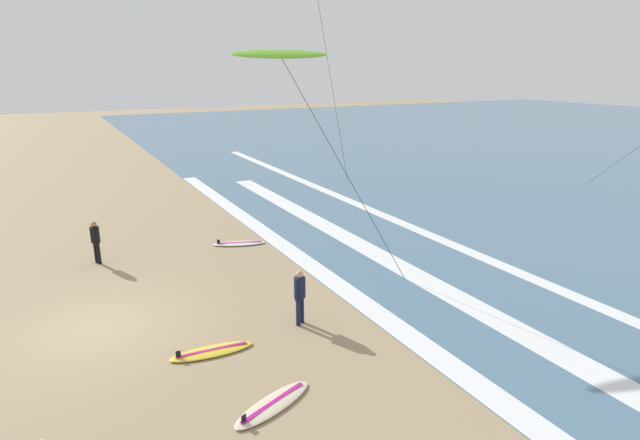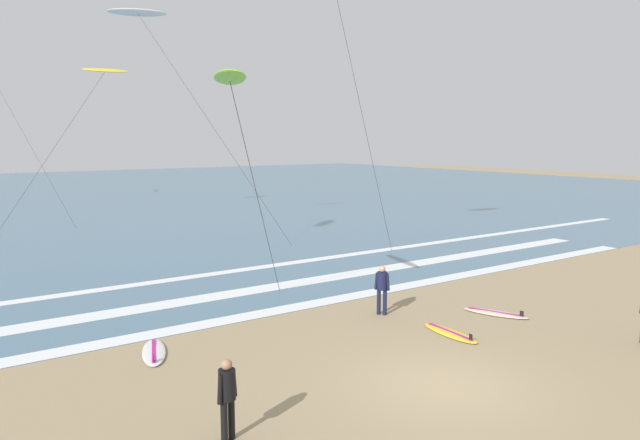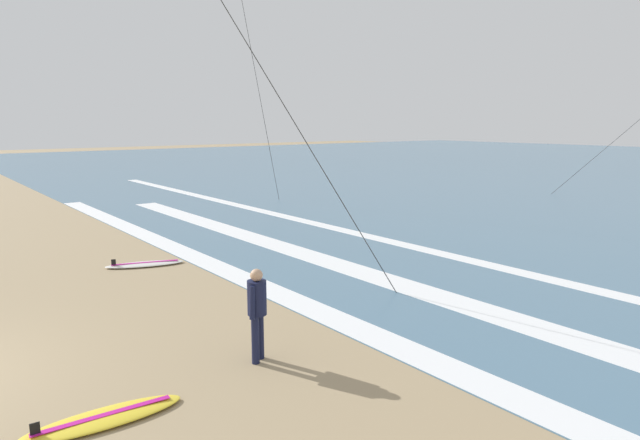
% 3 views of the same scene
% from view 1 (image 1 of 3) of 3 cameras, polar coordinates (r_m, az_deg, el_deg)
% --- Properties ---
extents(ground_plane, '(160.00, 160.00, 0.00)m').
position_cam_1_polar(ground_plane, '(15.72, -23.43, -10.88)').
color(ground_plane, '#9E8763').
extents(wave_foam_shoreline, '(38.70, 0.76, 0.01)m').
position_cam_1_polar(wave_foam_shoreline, '(17.09, 1.87, -7.13)').
color(wave_foam_shoreline, white).
rests_on(wave_foam_shoreline, ocean_surface).
extents(wave_foam_mid_break, '(36.18, 0.97, 0.01)m').
position_cam_1_polar(wave_foam_mid_break, '(17.61, 11.92, -6.76)').
color(wave_foam_mid_break, white).
rests_on(wave_foam_mid_break, ocean_surface).
extents(wave_foam_outer_break, '(58.00, 0.61, 0.01)m').
position_cam_1_polar(wave_foam_outer_break, '(20.16, 18.19, -4.22)').
color(wave_foam_outer_break, white).
rests_on(wave_foam_outer_break, ocean_surface).
extents(surfer_mid_group, '(0.51, 0.32, 1.60)m').
position_cam_1_polar(surfer_mid_group, '(20.24, -23.72, -1.90)').
color(surfer_mid_group, black).
rests_on(surfer_mid_group, ground).
extents(surfer_left_near, '(0.37, 0.47, 1.60)m').
position_cam_1_polar(surfer_left_near, '(14.22, -2.26, -8.06)').
color(surfer_left_near, '#141938').
rests_on(surfer_left_near, ground).
extents(surfboard_near_water, '(0.76, 2.14, 0.25)m').
position_cam_1_polar(surfboard_near_water, '(13.56, -11.95, -14.10)').
color(surfboard_near_water, yellow).
rests_on(surfboard_near_water, ground).
extents(surfboard_foreground_flat, '(1.26, 2.18, 0.25)m').
position_cam_1_polar(surfboard_foreground_flat, '(21.06, -9.00, -2.59)').
color(surfboard_foreground_flat, silver).
rests_on(surfboard_foreground_flat, ground).
extents(surfboard_left_pile, '(1.34, 2.17, 0.25)m').
position_cam_1_polar(surfboard_left_pile, '(11.57, -5.25, -19.72)').
color(surfboard_left_pile, beige).
rests_on(surfboard_left_pile, ground).
extents(kite_lime_mid_center, '(4.21, 4.64, 7.54)m').
position_cam_1_polar(kite_lime_mid_center, '(17.65, -4.48, 17.84)').
color(kite_lime_mid_center, '#70C628').
rests_on(kite_lime_mid_center, ground).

